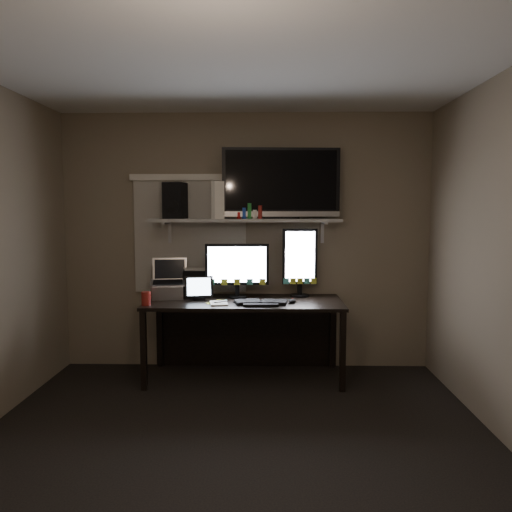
{
  "coord_description": "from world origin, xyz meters",
  "views": [
    {
      "loc": [
        0.21,
        -3.11,
        1.57
      ],
      "look_at": [
        0.11,
        1.25,
        1.16
      ],
      "focal_mm": 35.0,
      "sensor_mm": 36.0,
      "label": 1
    }
  ],
  "objects_px": {
    "tv": "(281,183)",
    "game_console": "(218,200)",
    "mouse": "(292,301)",
    "tablet": "(199,288)",
    "monitor_landscape": "(237,270)",
    "laptop": "(168,279)",
    "cup": "(146,298)",
    "keyboard": "(261,302)",
    "monitor_portrait": "(300,262)",
    "speaker": "(175,201)",
    "desk": "(245,317)"
  },
  "relations": [
    {
      "from": "keyboard",
      "to": "tv",
      "type": "relative_size",
      "value": 0.43
    },
    {
      "from": "mouse",
      "to": "tablet",
      "type": "xyz_separation_m",
      "value": [
        -0.86,
        0.12,
        0.09
      ]
    },
    {
      "from": "mouse",
      "to": "tv",
      "type": "xyz_separation_m",
      "value": [
        -0.1,
        0.3,
        1.06
      ]
    },
    {
      "from": "monitor_landscape",
      "to": "game_console",
      "type": "xyz_separation_m",
      "value": [
        -0.18,
        0.04,
        0.66
      ]
    },
    {
      "from": "monitor_portrait",
      "to": "keyboard",
      "type": "height_order",
      "value": "monitor_portrait"
    },
    {
      "from": "cup",
      "to": "tv",
      "type": "height_order",
      "value": "tv"
    },
    {
      "from": "monitor_portrait",
      "to": "game_console",
      "type": "xyz_separation_m",
      "value": [
        -0.78,
        -0.04,
        0.59
      ]
    },
    {
      "from": "tablet",
      "to": "monitor_portrait",
      "type": "bearing_deg",
      "value": 2.98
    },
    {
      "from": "monitor_landscape",
      "to": "keyboard",
      "type": "bearing_deg",
      "value": -55.84
    },
    {
      "from": "tablet",
      "to": "cup",
      "type": "height_order",
      "value": "tablet"
    },
    {
      "from": "monitor_portrait",
      "to": "tablet",
      "type": "relative_size",
      "value": 2.59
    },
    {
      "from": "tablet",
      "to": "game_console",
      "type": "bearing_deg",
      "value": 38.26
    },
    {
      "from": "monitor_portrait",
      "to": "game_console",
      "type": "bearing_deg",
      "value": 177.53
    },
    {
      "from": "monitor_landscape",
      "to": "tv",
      "type": "relative_size",
      "value": 0.55
    },
    {
      "from": "tablet",
      "to": "laptop",
      "type": "height_order",
      "value": "laptop"
    },
    {
      "from": "monitor_portrait",
      "to": "speaker",
      "type": "xyz_separation_m",
      "value": [
        -1.19,
        -0.03,
        0.59
      ]
    },
    {
      "from": "laptop",
      "to": "cup",
      "type": "distance_m",
      "value": 0.38
    },
    {
      "from": "monitor_portrait",
      "to": "speaker",
      "type": "distance_m",
      "value": 1.33
    },
    {
      "from": "laptop",
      "to": "cup",
      "type": "xyz_separation_m",
      "value": [
        -0.12,
        -0.34,
        -0.12
      ]
    },
    {
      "from": "game_console",
      "to": "cup",
      "type": "bearing_deg",
      "value": -156.56
    },
    {
      "from": "monitor_landscape",
      "to": "mouse",
      "type": "distance_m",
      "value": 0.63
    },
    {
      "from": "monitor_portrait",
      "to": "mouse",
      "type": "xyz_separation_m",
      "value": [
        -0.09,
        -0.34,
        -0.32
      ]
    },
    {
      "from": "desk",
      "to": "cup",
      "type": "distance_m",
      "value": 0.96
    },
    {
      "from": "mouse",
      "to": "keyboard",
      "type": "bearing_deg",
      "value": -158.13
    },
    {
      "from": "monitor_landscape",
      "to": "monitor_portrait",
      "type": "relative_size",
      "value": 0.9
    },
    {
      "from": "mouse",
      "to": "cup",
      "type": "relative_size",
      "value": 0.85
    },
    {
      "from": "cup",
      "to": "tv",
      "type": "bearing_deg",
      "value": 19.87
    },
    {
      "from": "monitor_landscape",
      "to": "tv",
      "type": "xyz_separation_m",
      "value": [
        0.41,
        0.04,
        0.82
      ]
    },
    {
      "from": "keyboard",
      "to": "laptop",
      "type": "height_order",
      "value": "laptop"
    },
    {
      "from": "keyboard",
      "to": "tv",
      "type": "distance_m",
      "value": 1.13
    },
    {
      "from": "laptop",
      "to": "tv",
      "type": "bearing_deg",
      "value": -5.11
    },
    {
      "from": "desk",
      "to": "keyboard",
      "type": "height_order",
      "value": "keyboard"
    },
    {
      "from": "monitor_portrait",
      "to": "cup",
      "type": "height_order",
      "value": "monitor_portrait"
    },
    {
      "from": "tablet",
      "to": "speaker",
      "type": "bearing_deg",
      "value": 131.06
    },
    {
      "from": "monitor_landscape",
      "to": "keyboard",
      "type": "xyz_separation_m",
      "value": [
        0.23,
        -0.3,
        -0.25
      ]
    },
    {
      "from": "tablet",
      "to": "game_console",
      "type": "relative_size",
      "value": 0.75
    },
    {
      "from": "laptop",
      "to": "game_console",
      "type": "xyz_separation_m",
      "value": [
        0.47,
        0.09,
        0.74
      ]
    },
    {
      "from": "desk",
      "to": "monitor_landscape",
      "type": "relative_size",
      "value": 2.99
    },
    {
      "from": "tv",
      "to": "laptop",
      "type": "bearing_deg",
      "value": -178.87
    },
    {
      "from": "desk",
      "to": "laptop",
      "type": "distance_m",
      "value": 0.81
    },
    {
      "from": "cup",
      "to": "tv",
      "type": "xyz_separation_m",
      "value": [
        1.19,
        0.43,
        1.02
      ]
    },
    {
      "from": "tablet",
      "to": "speaker",
      "type": "distance_m",
      "value": 0.87
    },
    {
      "from": "keyboard",
      "to": "tablet",
      "type": "relative_size",
      "value": 1.82
    },
    {
      "from": "monitor_portrait",
      "to": "tv",
      "type": "distance_m",
      "value": 0.77
    },
    {
      "from": "mouse",
      "to": "game_console",
      "type": "xyz_separation_m",
      "value": [
        -0.7,
        0.3,
        0.9
      ]
    },
    {
      "from": "game_console",
      "to": "laptop",
      "type": "bearing_deg",
      "value": 178.5
    },
    {
      "from": "tv",
      "to": "game_console",
      "type": "xyz_separation_m",
      "value": [
        -0.6,
        0.0,
        -0.16
      ]
    },
    {
      "from": "monitor_portrait",
      "to": "laptop",
      "type": "relative_size",
      "value": 1.82
    },
    {
      "from": "monitor_landscape",
      "to": "laptop",
      "type": "distance_m",
      "value": 0.66
    },
    {
      "from": "monitor_portrait",
      "to": "mouse",
      "type": "relative_size",
      "value": 6.51
    }
  ]
}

